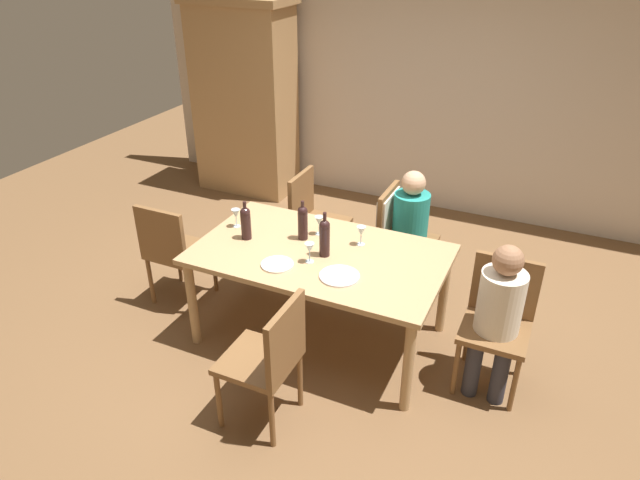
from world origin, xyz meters
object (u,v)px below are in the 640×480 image
(wine_bottle_tall_green, at_px, (325,237))
(wine_glass_centre, at_px, (319,222))
(wine_glass_near_left, at_px, (361,232))
(chair_near, at_px, (270,355))
(wine_bottle_dark_red, at_px, (246,222))
(wine_glass_near_right, at_px, (236,214))
(wine_glass_far, at_px, (310,249))
(dinner_plate_guest_left, at_px, (339,276))
(person_woman_host, at_px, (413,224))
(dining_table, at_px, (320,261))
(person_man_bearded, at_px, (498,311))
(chair_far_right, at_px, (396,226))
(armoire_cabinet, at_px, (244,98))
(dinner_plate_host, at_px, (277,264))
(chair_far_left, at_px, (313,215))
(chair_left_end, at_px, (172,247))
(chair_right_end, at_px, (499,315))
(wine_bottle_short_olive, at_px, (303,222))

(wine_bottle_tall_green, relative_size, wine_glass_centre, 2.28)
(wine_glass_near_left, distance_m, wine_glass_centre, 0.35)
(chair_near, bearing_deg, wine_bottle_dark_red, 37.74)
(wine_glass_near_right, bearing_deg, chair_near, -49.86)
(wine_glass_far, height_order, dinner_plate_guest_left, wine_glass_far)
(person_woman_host, distance_m, wine_glass_far, 1.18)
(dining_table, relative_size, person_woman_host, 1.62)
(dining_table, bearing_deg, person_man_bearded, -1.15)
(chair_far_right, xyz_separation_m, person_man_bearded, (1.00, -0.94, 0.05))
(wine_bottle_tall_green, bearing_deg, chair_near, -87.47)
(wine_glass_centre, bearing_deg, armoire_cabinet, 132.73)
(person_woman_host, bearing_deg, wine_glass_centre, -39.61)
(wine_glass_centre, xyz_separation_m, dinner_plate_host, (-0.07, -0.54, -0.10))
(chair_near, bearing_deg, dinner_plate_guest_left, -14.28)
(chair_far_left, height_order, dinner_plate_guest_left, chair_far_left)
(chair_near, relative_size, person_woman_host, 0.83)
(person_woman_host, xyz_separation_m, person_man_bearded, (0.85, -0.94, -0.00))
(wine_bottle_dark_red, bearing_deg, chair_far_right, 47.66)
(chair_far_right, height_order, chair_near, same)
(armoire_cabinet, bearing_deg, wine_glass_near_left, -42.69)
(wine_bottle_dark_red, distance_m, wine_glass_near_right, 0.22)
(wine_glass_near_left, xyz_separation_m, wine_glass_far, (-0.24, -0.38, 0.00))
(wine_glass_near_left, height_order, wine_glass_near_right, same)
(person_man_bearded, xyz_separation_m, dinner_plate_host, (-1.48, -0.26, 0.12))
(wine_glass_centre, bearing_deg, wine_bottle_tall_green, -58.37)
(chair_left_end, bearing_deg, chair_right_end, 3.89)
(wine_bottle_dark_red, bearing_deg, chair_near, -52.26)
(dinner_plate_host, bearing_deg, wine_glass_far, 36.37)
(chair_far_left, distance_m, wine_glass_near_left, 1.05)
(chair_left_end, bearing_deg, armoire_cabinet, 106.88)
(person_man_bearded, bearing_deg, chair_left_end, 1.37)
(armoire_cabinet, bearing_deg, dinner_plate_guest_left, -48.24)
(wine_bottle_dark_red, relative_size, wine_glass_near_left, 2.04)
(wine_bottle_short_olive, bearing_deg, wine_glass_centre, 54.81)
(chair_far_left, distance_m, wine_glass_far, 1.22)
(chair_right_end, distance_m, wine_bottle_tall_green, 1.30)
(chair_left_end, relative_size, wine_bottle_tall_green, 2.71)
(wine_bottle_dark_red, relative_size, wine_glass_centre, 2.04)
(armoire_cabinet, distance_m, wine_bottle_dark_red, 2.73)
(chair_far_left, height_order, person_woman_host, person_woman_host)
(wine_bottle_short_olive, height_order, wine_glass_centre, wine_bottle_short_olive)
(dining_table, xyz_separation_m, wine_bottle_dark_red, (-0.59, -0.04, 0.22))
(person_woman_host, xyz_separation_m, wine_bottle_tall_green, (-0.38, -0.94, 0.26))
(wine_bottle_short_olive, distance_m, dinner_plate_guest_left, 0.61)
(dinner_plate_host, bearing_deg, wine_bottle_tall_green, 47.51)
(dining_table, xyz_separation_m, person_woman_host, (0.43, 0.92, -0.03))
(chair_right_end, relative_size, wine_glass_centre, 6.17)
(wine_bottle_dark_red, height_order, wine_glass_near_right, wine_bottle_dark_red)
(armoire_cabinet, distance_m, wine_glass_far, 3.16)
(armoire_cabinet, bearing_deg, wine_glass_near_right, -60.48)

